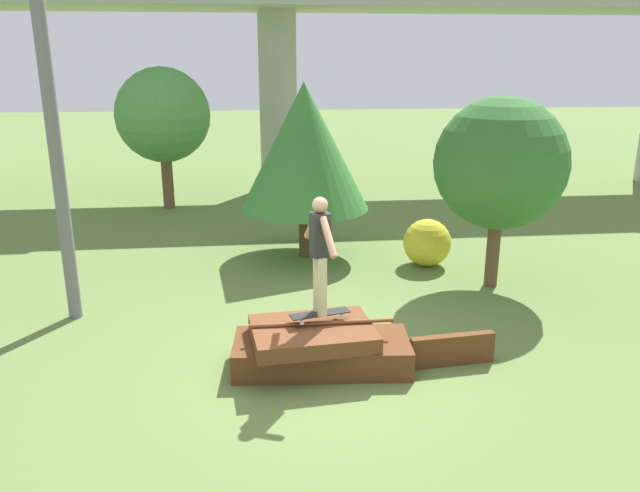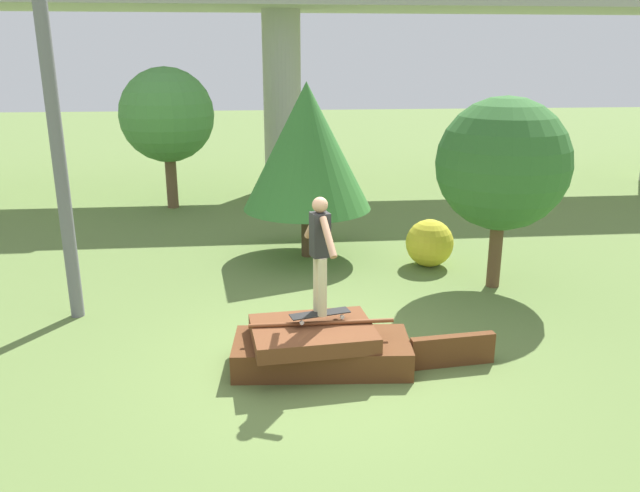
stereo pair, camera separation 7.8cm
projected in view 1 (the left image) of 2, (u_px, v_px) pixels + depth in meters
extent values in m
plane|color=olive|center=(322.00, 366.00, 8.19)|extent=(80.00, 80.00, 0.00)
cube|color=#5B3319|center=(322.00, 353.00, 8.13)|extent=(2.35, 1.12, 0.38)
cube|color=brown|center=(313.00, 334.00, 8.01)|extent=(1.65, 1.25, 0.22)
cylinder|color=brown|center=(322.00, 323.00, 8.01)|extent=(1.88, 0.05, 0.05)
cube|color=#5B3319|center=(452.00, 350.00, 8.18)|extent=(1.15, 0.24, 0.42)
cube|color=black|center=(320.00, 313.00, 8.04)|extent=(0.81, 0.38, 0.01)
cylinder|color=silver|center=(337.00, 312.00, 8.22)|extent=(0.06, 0.04, 0.05)
cylinder|color=silver|center=(342.00, 317.00, 8.07)|extent=(0.06, 0.04, 0.05)
cylinder|color=silver|center=(298.00, 318.00, 8.04)|extent=(0.06, 0.04, 0.05)
cylinder|color=silver|center=(302.00, 323.00, 7.89)|extent=(0.06, 0.04, 0.05)
cylinder|color=#C6B78E|center=(318.00, 283.00, 8.00)|extent=(0.12, 0.12, 0.77)
cylinder|color=#C6B78E|center=(322.00, 287.00, 7.85)|extent=(0.12, 0.12, 0.77)
cube|color=black|center=(320.00, 235.00, 7.73)|extent=(0.26, 0.26, 0.56)
sphere|color=#A37556|center=(320.00, 205.00, 7.62)|extent=(0.20, 0.20, 0.20)
cylinder|color=#A37556|center=(312.00, 225.00, 7.98)|extent=(0.19, 0.45, 0.45)
cylinder|color=#A37556|center=(329.00, 237.00, 7.45)|extent=(0.19, 0.45, 0.45)
cylinder|color=#A8A59E|center=(278.00, 103.00, 18.25)|extent=(1.10, 1.10, 5.16)
cylinder|color=slate|center=(48.00, 88.00, 8.73)|extent=(0.20, 0.20, 6.94)
cylinder|color=#4C3823|center=(305.00, 232.00, 12.56)|extent=(0.24, 0.24, 1.00)
cone|color=#387A33|center=(304.00, 146.00, 12.06)|extent=(2.53, 2.53, 2.45)
cylinder|color=brown|center=(493.00, 252.00, 10.89)|extent=(0.23, 0.23, 1.23)
sphere|color=#336B2D|center=(500.00, 163.00, 10.43)|extent=(2.23, 2.23, 2.23)
cylinder|color=brown|center=(168.00, 182.00, 16.49)|extent=(0.29, 0.29, 1.42)
sphere|color=#4C8E42|center=(163.00, 115.00, 15.98)|extent=(2.41, 2.41, 2.41)
sphere|color=gold|center=(427.00, 243.00, 11.99)|extent=(0.92, 0.92, 0.92)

